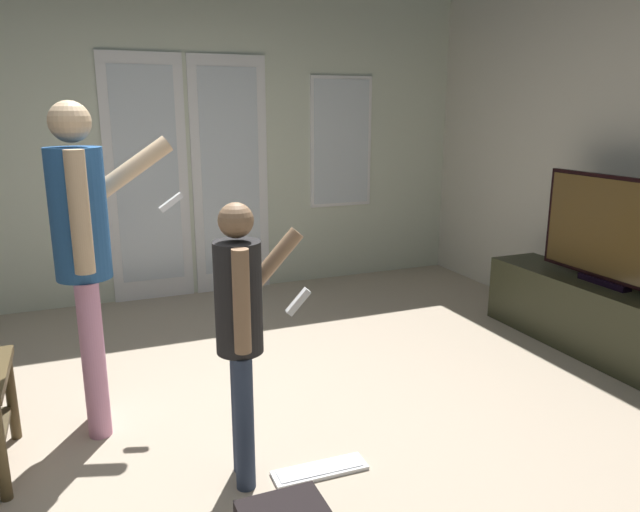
# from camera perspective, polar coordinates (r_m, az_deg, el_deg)

# --- Properties ---
(ground_plane) EXTENTS (6.23, 5.48, 0.02)m
(ground_plane) POSITION_cam_1_polar(r_m,az_deg,el_deg) (3.01, -11.00, -19.07)
(ground_plane) COLOR tan
(wall_back_with_doors) EXTENTS (6.23, 0.09, 2.68)m
(wall_back_with_doors) POSITION_cam_1_polar(r_m,az_deg,el_deg) (5.23, -17.00, 9.90)
(wall_back_with_doors) COLOR beige
(wall_back_with_doors) RESTS_ON ground_plane
(tv_stand) EXTENTS (0.42, 1.79, 0.49)m
(tv_stand) POSITION_cam_1_polar(r_m,az_deg,el_deg) (4.42, 25.34, -5.54)
(tv_stand) COLOR #2C2D1C
(tv_stand) RESTS_ON ground_plane
(flat_screen_tv) EXTENTS (0.08, 1.07, 0.72)m
(flat_screen_tv) POSITION_cam_1_polar(r_m,az_deg,el_deg) (4.28, 26.13, 2.21)
(flat_screen_tv) COLOR black
(flat_screen_tv) RESTS_ON tv_stand
(person_adult) EXTENTS (0.66, 0.46, 1.66)m
(person_adult) POSITION_cam_1_polar(r_m,az_deg,el_deg) (3.09, -21.71, 1.36)
(person_adult) COLOR pink
(person_adult) RESTS_ON ground_plane
(person_child) EXTENTS (0.46, 0.34, 1.25)m
(person_child) POSITION_cam_1_polar(r_m,az_deg,el_deg) (2.53, -7.57, -6.19)
(person_child) COLOR #303C56
(person_child) RESTS_ON ground_plane
(loose_keyboard) EXTENTS (0.44, 0.14, 0.02)m
(loose_keyboard) POSITION_cam_1_polar(r_m,az_deg,el_deg) (2.88, -0.02, -19.92)
(loose_keyboard) COLOR white
(loose_keyboard) RESTS_ON ground_plane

